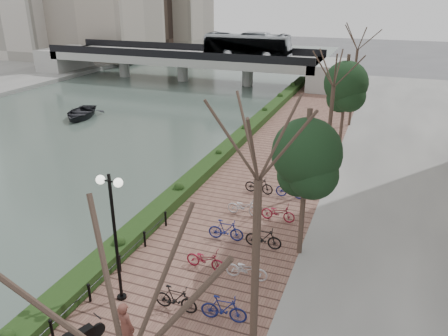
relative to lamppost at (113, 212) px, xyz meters
The scene contains 11 objects.
river_water 27.89m from the lamppost, 129.06° to the left, with size 30.00×130.00×0.02m, color #42534B.
promenade 14.54m from the lamppost, 83.39° to the left, with size 8.00×75.00×0.50m, color brown.
hedge 16.85m from the lamppost, 96.21° to the left, with size 1.10×56.00×0.60m, color #1B3312.
chain_fence 3.77m from the lamppost, 121.99° to the right, with size 0.10×14.10×0.70m.
lamppost is the anchor object (origin of this frame).
motorcycle 4.05m from the lamppost, 86.20° to the right, with size 0.43×1.38×0.86m, color black, non-canonical shape.
pedestrian 3.81m from the lamppost, 53.20° to the right, with size 0.68×0.45×1.86m, color brown.
bicycle_parking 5.93m from the lamppost, 51.68° to the left, with size 2.40×14.69×1.00m.
street_trees 10.70m from the lamppost, 58.34° to the left, with size 3.20×37.12×6.80m.
bridge 44.25m from the lamppost, 110.58° to the left, with size 36.00×10.77×6.50m.
boat 28.56m from the lamppost, 130.70° to the left, with size 3.49×4.89×1.01m, color #222328.
Camera 1 is at (10.70, -7.54, 11.23)m, focal length 35.00 mm.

